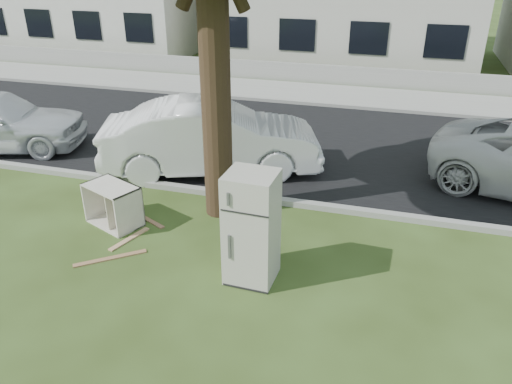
# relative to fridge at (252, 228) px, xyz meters

# --- Properties ---
(ground) EXTENTS (120.00, 120.00, 0.00)m
(ground) POSITION_rel_fridge_xyz_m (-0.83, 0.11, -0.90)
(ground) COLOR #304016
(road) EXTENTS (120.00, 7.00, 0.01)m
(road) POSITION_rel_fridge_xyz_m (-0.83, 6.11, -0.89)
(road) COLOR black
(road) RESTS_ON ground
(kerb_near) EXTENTS (120.00, 0.18, 0.12)m
(kerb_near) POSITION_rel_fridge_xyz_m (-0.83, 2.56, -0.90)
(kerb_near) COLOR gray
(kerb_near) RESTS_ON ground
(kerb_far) EXTENTS (120.00, 0.18, 0.12)m
(kerb_far) POSITION_rel_fridge_xyz_m (-0.83, 9.66, -0.90)
(kerb_far) COLOR gray
(kerb_far) RESTS_ON ground
(sidewalk) EXTENTS (120.00, 2.80, 0.01)m
(sidewalk) POSITION_rel_fridge_xyz_m (-0.83, 11.11, -0.89)
(sidewalk) COLOR gray
(sidewalk) RESTS_ON ground
(low_wall) EXTENTS (120.00, 0.15, 0.70)m
(low_wall) POSITION_rel_fridge_xyz_m (-0.83, 12.71, -0.55)
(low_wall) COLOR gray
(low_wall) RESTS_ON ground
(fridge) EXTENTS (0.77, 0.72, 1.80)m
(fridge) POSITION_rel_fridge_xyz_m (0.00, 0.00, 0.00)
(fridge) COLOR beige
(fridge) RESTS_ON ground
(cabinet) EXTENTS (1.17, 0.97, 0.79)m
(cabinet) POSITION_rel_fridge_xyz_m (-2.97, 0.92, -0.51)
(cabinet) COLOR beige
(cabinet) RESTS_ON ground
(plank_a) EXTENTS (1.00, 0.83, 0.02)m
(plank_a) POSITION_rel_fridge_xyz_m (-2.43, -0.18, -0.89)
(plank_a) COLOR #996E4A
(plank_a) RESTS_ON ground
(plank_b) EXTENTS (0.84, 0.48, 0.02)m
(plank_b) POSITION_rel_fridge_xyz_m (-2.43, 1.19, -0.89)
(plank_b) COLOR #9B6B51
(plank_b) RESTS_ON ground
(plank_c) EXTENTS (0.37, 0.90, 0.02)m
(plank_c) POSITION_rel_fridge_xyz_m (-2.43, 0.46, -0.89)
(plank_c) COLOR tan
(plank_c) RESTS_ON ground
(car_center) EXTENTS (5.20, 3.29, 1.62)m
(car_center) POSITION_rel_fridge_xyz_m (-2.07, 3.76, -0.09)
(car_center) COLOR white
(car_center) RESTS_ON ground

